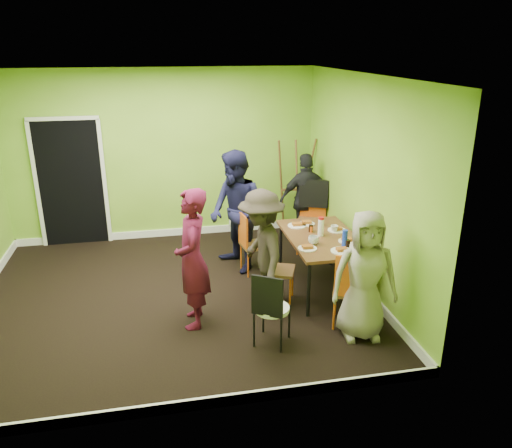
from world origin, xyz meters
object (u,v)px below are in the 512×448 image
(person_standing, at_px, (192,259))
(person_front_end, at_px, (365,276))
(chair_left_near, at_px, (273,264))
(person_left_near, at_px, (262,251))
(chair_front_end, at_px, (351,286))
(chair_left_far, at_px, (250,240))
(chair_back_end, at_px, (313,201))
(person_back_end, at_px, (306,200))
(dining_table, at_px, (322,240))
(thermos, at_px, (321,228))
(blue_bottle, at_px, (345,238))
(person_left_far, at_px, (236,212))
(easel, at_px, (295,187))
(orange_bottle, at_px, (311,229))
(chair_bentwood, at_px, (270,306))

(person_standing, height_order, person_front_end, person_standing)
(chair_left_near, distance_m, person_left_near, 0.35)
(chair_front_end, bearing_deg, person_left_near, 167.12)
(chair_left_far, relative_size, person_front_end, 0.60)
(chair_left_far, bearing_deg, person_left_near, -11.64)
(chair_back_end, distance_m, person_back_end, 0.20)
(chair_left_far, xyz_separation_m, chair_back_end, (1.17, 0.75, 0.28))
(person_back_end, bearing_deg, dining_table, 79.93)
(person_standing, distance_m, person_left_near, 0.87)
(chair_left_near, bearing_deg, dining_table, 127.68)
(thermos, bearing_deg, blue_bottle, -67.28)
(person_standing, height_order, person_left_far, person_left_far)
(chair_left_far, xyz_separation_m, chair_left_near, (0.13, -0.89, 0.02))
(dining_table, relative_size, chair_left_far, 1.68)
(chair_back_end, height_order, easel, easel)
(person_left_near, bearing_deg, blue_bottle, 87.12)
(easel, xyz_separation_m, person_left_near, (-1.11, -2.48, -0.05))
(easel, xyz_separation_m, orange_bottle, (-0.31, -1.93, -0.03))
(chair_front_end, bearing_deg, person_left_far, 141.59)
(chair_left_far, height_order, orange_bottle, chair_left_far)
(easel, bearing_deg, person_left_far, -134.06)
(chair_left_near, distance_m, person_back_end, 2.08)
(chair_left_far, height_order, person_left_near, person_left_near)
(dining_table, height_order, easel, easel)
(chair_front_end, xyz_separation_m, blue_bottle, (0.16, 0.65, 0.33))
(chair_left_far, height_order, person_front_end, person_front_end)
(dining_table, distance_m, person_standing, 1.85)
(chair_bentwood, relative_size, person_left_far, 0.50)
(person_left_near, bearing_deg, chair_bentwood, -7.93)
(orange_bottle, bearing_deg, chair_left_near, -147.48)
(easel, xyz_separation_m, thermos, (-0.22, -2.07, 0.04))
(orange_bottle, bearing_deg, easel, 80.98)
(blue_bottle, bearing_deg, orange_bottle, 114.79)
(chair_front_end, height_order, person_standing, person_standing)
(thermos, distance_m, blue_bottle, 0.45)
(chair_left_far, distance_m, person_standing, 1.57)
(dining_table, bearing_deg, chair_left_near, -163.31)
(chair_front_end, height_order, blue_bottle, blue_bottle)
(orange_bottle, bearing_deg, chair_back_end, 71.23)
(chair_left_near, relative_size, chair_bentwood, 1.05)
(dining_table, distance_m, chair_left_far, 1.10)
(chair_left_far, relative_size, thermos, 3.92)
(dining_table, xyz_separation_m, chair_bentwood, (-0.98, -1.21, -0.21))
(person_standing, relative_size, person_back_end, 1.10)
(chair_front_end, bearing_deg, chair_left_far, 139.51)
(person_left_near, height_order, person_front_end, person_left_near)
(easel, bearing_deg, chair_back_end, -80.33)
(chair_left_far, distance_m, blue_bottle, 1.50)
(blue_bottle, height_order, orange_bottle, blue_bottle)
(chair_back_end, distance_m, blue_bottle, 1.81)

